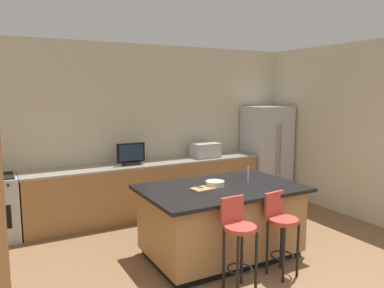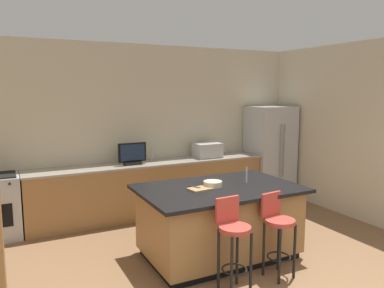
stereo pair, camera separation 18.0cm
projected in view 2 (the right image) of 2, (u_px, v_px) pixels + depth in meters
name	position (u px, v px, depth m)	size (l,w,h in m)	color
wall_back	(145.00, 129.00, 6.74)	(6.38, 0.12, 2.93)	beige
wall_right	(356.00, 131.00, 6.29)	(0.12, 4.42, 2.93)	beige
counter_back	(152.00, 188.00, 6.53)	(4.14, 0.62, 0.92)	#9E7042
kitchen_island	(219.00, 221.00, 4.88)	(2.03, 1.31, 0.92)	black
refrigerator	(270.00, 152.00, 7.53)	(0.83, 0.73, 1.83)	#B7BABF
microwave	(207.00, 150.00, 6.93)	(0.48, 0.36, 0.26)	#B7BABF
tv_monitor	(132.00, 155.00, 6.24)	(0.47, 0.16, 0.37)	black
sink_faucet_back	(152.00, 154.00, 6.56)	(0.02, 0.02, 0.24)	#B2B2B7
sink_faucet_island	(247.00, 175.00, 4.98)	(0.02, 0.02, 0.22)	#B2B2B7
bar_stool_left	(233.00, 236.00, 4.00)	(0.34, 0.34, 1.01)	#B23D33
bar_stool_right	(278.00, 228.00, 4.33)	(0.34, 0.36, 0.97)	#B23D33
fruit_bowl	(213.00, 184.00, 4.82)	(0.24, 0.24, 0.07)	beige
tv_remote	(195.00, 188.00, 4.74)	(0.04, 0.17, 0.02)	black
cutting_board	(200.00, 189.00, 4.69)	(0.28, 0.20, 0.02)	#A87F51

